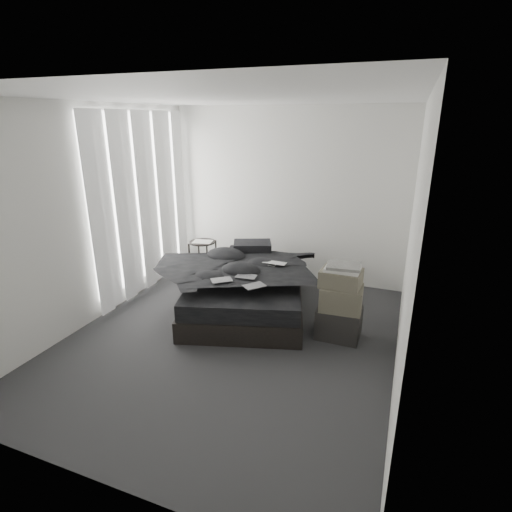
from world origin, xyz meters
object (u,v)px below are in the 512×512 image
(laptop, at_px, (273,259))
(box_lower, at_px, (339,322))
(side_stand, at_px, (203,265))
(bed, at_px, (246,300))

(laptop, xyz_separation_m, box_lower, (0.95, -0.41, -0.52))
(side_stand, relative_size, box_lower, 1.43)
(bed, bearing_deg, box_lower, -28.35)
(bed, relative_size, box_lower, 3.90)
(laptop, bearing_deg, side_stand, 166.35)
(laptop, distance_m, box_lower, 1.15)
(laptop, bearing_deg, box_lower, -21.98)
(bed, xyz_separation_m, side_stand, (-0.88, 0.47, 0.22))
(laptop, distance_m, side_stand, 1.30)
(laptop, height_order, side_stand, laptop)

